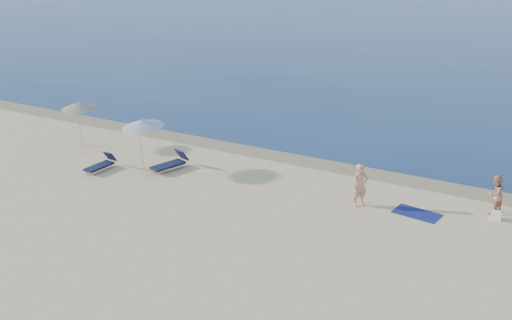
# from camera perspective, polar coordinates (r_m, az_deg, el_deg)

# --- Properties ---
(wet_sand_strip) EXTENTS (240.00, 1.60, 0.00)m
(wet_sand_strip) POSITION_cam_1_polar(r_m,az_deg,el_deg) (29.41, 8.86, -0.89)
(wet_sand_strip) COLOR #847254
(wet_sand_strip) RESTS_ON ground
(person_left) EXTENTS (0.72, 0.75, 1.73)m
(person_left) POSITION_cam_1_polar(r_m,az_deg,el_deg) (25.48, 9.24, -2.23)
(person_left) COLOR tan
(person_left) RESTS_ON ground
(person_right) EXTENTS (0.80, 0.90, 1.55)m
(person_right) POSITION_cam_1_polar(r_m,az_deg,el_deg) (26.20, 20.48, -2.89)
(person_right) COLOR tan
(person_right) RESTS_ON ground
(beach_towel) EXTENTS (1.86, 1.20, 0.03)m
(beach_towel) POSITION_cam_1_polar(r_m,az_deg,el_deg) (25.55, 14.10, -4.63)
(beach_towel) COLOR #101552
(beach_towel) RESTS_ON ground
(white_bag) EXTENTS (0.39, 0.34, 0.31)m
(white_bag) POSITION_cam_1_polar(r_m,az_deg,el_deg) (25.91, 20.57, -4.65)
(white_bag) COLOR white
(white_bag) RESTS_ON ground
(umbrella_near) EXTENTS (2.50, 2.51, 2.47)m
(umbrella_near) POSITION_cam_1_polar(r_m,az_deg,el_deg) (28.97, -10.06, 3.22)
(umbrella_near) COLOR silver
(umbrella_near) RESTS_ON ground
(umbrella_far) EXTENTS (2.20, 2.21, 2.31)m
(umbrella_far) POSITION_cam_1_polar(r_m,az_deg,el_deg) (32.99, -15.45, 4.68)
(umbrella_far) COLOR silver
(umbrella_far) RESTS_ON ground
(lounger_left) EXTENTS (0.63, 1.64, 0.71)m
(lounger_left) POSITION_cam_1_polar(r_m,az_deg,el_deg) (29.85, -13.61, -0.39)
(lounger_left) COLOR #121733
(lounger_left) RESTS_ON ground
(lounger_right) EXTENTS (1.09, 1.91, 0.80)m
(lounger_right) POSITION_cam_1_polar(r_m,az_deg,el_deg) (29.31, -7.62, -0.30)
(lounger_right) COLOR #141737
(lounger_right) RESTS_ON ground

